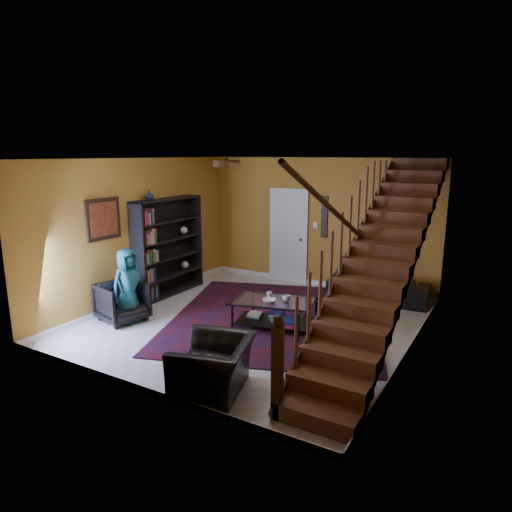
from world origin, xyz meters
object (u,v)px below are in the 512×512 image
Objects in this scene: armchair_left at (122,302)px; bookshelf at (169,248)px; armchair_right at (214,366)px; sofa at (378,287)px; coffee_table at (274,312)px.

bookshelf is at bearing 26.63° from armchair_left.
armchair_right is (3.15, -2.85, -0.64)m from bookshelf.
bookshelf is 1.03× the size of sofa.
armchair_left is at bearing 37.05° from sofa.
armchair_right is at bearing -42.16° from bookshelf.
sofa is (3.90, 1.70, -0.68)m from bookshelf.
sofa is 1.35× the size of coffee_table.
bookshelf reaches higher than armchair_left.
armchair_right reaches higher than sofa.
bookshelf is 2.61× the size of armchair_left.
armchair_left reaches higher than armchair_right.
coffee_table is (2.81, -0.64, -0.68)m from bookshelf.
bookshelf is 1.39× the size of coffee_table.
armchair_left is 0.76× the size of armchair_right.
armchair_left is (-3.55, -3.37, 0.07)m from sofa.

